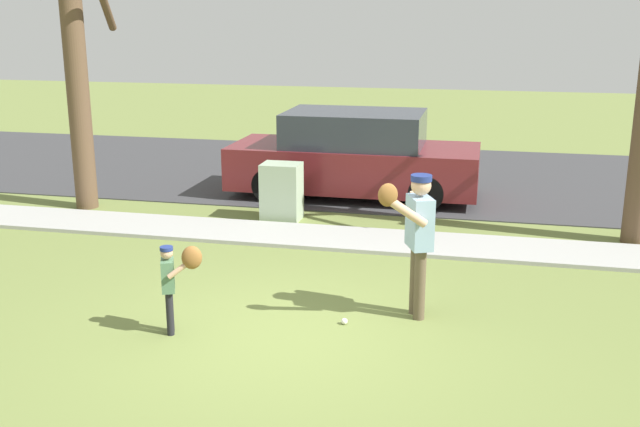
# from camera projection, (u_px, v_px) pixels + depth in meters

# --- Properties ---
(ground_plane) EXTENTS (48.00, 48.00, 0.00)m
(ground_plane) POSITION_uv_depth(u_px,v_px,m) (343.00, 242.00, 11.59)
(ground_plane) COLOR olive
(sidewalk_strip) EXTENTS (36.00, 1.20, 0.06)m
(sidewalk_strip) POSITION_uv_depth(u_px,v_px,m) (345.00, 239.00, 11.68)
(sidewalk_strip) COLOR #A3A39E
(sidewalk_strip) RESTS_ON ground
(road_surface) EXTENTS (36.00, 6.80, 0.02)m
(road_surface) POSITION_uv_depth(u_px,v_px,m) (388.00, 174.00, 16.39)
(road_surface) COLOR #38383A
(road_surface) RESTS_ON ground
(person_adult) EXTENTS (0.63, 0.80, 1.70)m
(person_adult) POSITION_uv_depth(u_px,v_px,m) (416.00, 230.00, 8.50)
(person_adult) COLOR brown
(person_adult) RESTS_ON ground
(person_child) EXTENTS (0.54, 0.34, 1.05)m
(person_child) POSITION_uv_depth(u_px,v_px,m) (175.00, 275.00, 8.13)
(person_child) COLOR black
(person_child) RESTS_ON ground
(baseball) EXTENTS (0.07, 0.07, 0.07)m
(baseball) POSITION_uv_depth(u_px,v_px,m) (344.00, 321.00, 8.55)
(baseball) COLOR white
(baseball) RESTS_ON ground
(utility_cabinet) EXTENTS (0.65, 0.52, 0.98)m
(utility_cabinet) POSITION_uv_depth(u_px,v_px,m) (282.00, 192.00, 12.74)
(utility_cabinet) COLOR #9EB293
(utility_cabinet) RESTS_ON ground
(street_tree_far) EXTENTS (1.85, 1.89, 5.60)m
(street_tree_far) POSITION_uv_depth(u_px,v_px,m) (74.00, 42.00, 12.88)
(street_tree_far) COLOR brown
(street_tree_far) RESTS_ON ground
(parked_suv_maroon) EXTENTS (4.70, 1.90, 1.63)m
(parked_suv_maroon) POSITION_uv_depth(u_px,v_px,m) (354.00, 156.00, 14.27)
(parked_suv_maroon) COLOR maroon
(parked_suv_maroon) RESTS_ON road_surface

